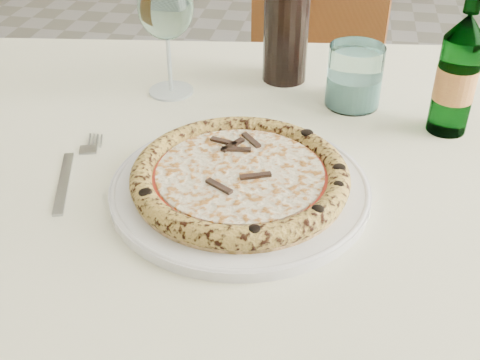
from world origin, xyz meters
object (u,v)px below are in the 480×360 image
Objects in this scene: chair_far at (308,69)px; wine_bottle at (287,5)px; wine_glass at (166,10)px; pizza at (240,176)px; tumbler at (354,80)px; dining_table at (252,202)px; plate at (240,187)px; beer_bottle at (457,75)px.

chair_far is 2.97× the size of wine_bottle.
chair_far is 0.76m from wine_glass.
wine_bottle reaches higher than wine_glass.
tumbler is (0.14, 0.28, 0.02)m from pizza.
wine_bottle is at bearing 87.60° from pizza.
dining_table is 5.49× the size of pizza.
pizza is 1.42× the size of wine_glass.
wine_glass reaches higher than tumbler.
wine_glass reaches higher than chair_far.
plate is at bearing -58.11° from wine_glass.
wine_bottle is at bearing 25.55° from wine_glass.
wine_glass is (-0.17, 0.27, 0.12)m from pizza.
beer_bottle is (0.14, -0.06, 0.05)m from tumbler.
beer_bottle is 0.30m from wine_bottle.
dining_table is 0.35m from beer_bottle.
wine_bottle is (0.02, 0.36, 0.12)m from plate.
pizza is (-0.02, -0.91, 0.25)m from chair_far.
wine_bottle is (-0.01, -0.55, 0.36)m from chair_far.
tumbler is (0.11, -0.63, 0.27)m from chair_far.
dining_table is at bearing -45.37° from wine_glass.
wine_bottle reaches higher than dining_table.
beer_bottle is at bearing -22.84° from tumbler.
wine_glass reaches higher than pizza.
tumbler is at bearing 1.80° from wine_glass.
tumbler is 0.44× the size of beer_bottle.
dining_table is 7.81× the size of wine_glass.
chair_far reaches higher than plate.
plate is at bearing -90.00° from dining_table.
tumbler is at bearing 64.02° from pizza.
beer_bottle is at bearing -27.59° from wine_bottle.
wine_bottle is (0.02, 0.36, 0.11)m from pizza.
tumbler is 0.16m from beer_bottle.
wine_bottle is at bearing -90.96° from chair_far.
plate is 1.70× the size of wine_glass.
tumbler is 0.17m from wine_bottle.
chair_far is at bearing 100.06° from tumbler.
tumbler is at bearing 157.16° from beer_bottle.
dining_table is at bearing -156.96° from beer_bottle.
chair_far reaches higher than dining_table.
wine_bottle reaches higher than chair_far.
chair_far is 4.70× the size of wine_glass.
wine_bottle reaches higher than plate.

